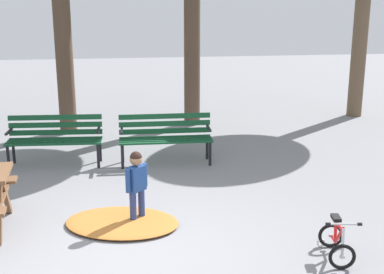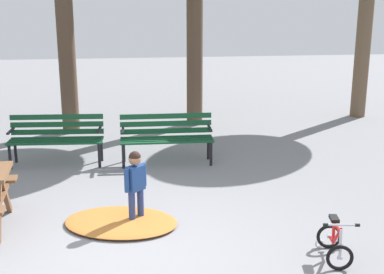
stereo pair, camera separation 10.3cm
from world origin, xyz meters
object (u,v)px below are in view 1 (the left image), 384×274
object	(u,v)px
child_standing	(137,182)
kids_bicycle	(336,242)
park_bench_left	(165,134)
park_bench_far_left	(55,136)

from	to	relation	value
child_standing	kids_bicycle	world-z (taller)	child_standing
park_bench_left	child_standing	size ratio (longest dim) A/B	1.66
park_bench_far_left	kids_bicycle	world-z (taller)	park_bench_far_left
park_bench_far_left	kids_bicycle	xyz separation A→B (m)	(3.54, -3.85, -0.31)
park_bench_left	kids_bicycle	distance (m)	4.06
park_bench_left	kids_bicycle	xyz separation A→B (m)	(1.64, -3.70, -0.31)
park_bench_far_left	park_bench_left	size ratio (longest dim) A/B	1.01
child_standing	kids_bicycle	size ratio (longest dim) A/B	1.62
kids_bicycle	park_bench_left	bearing A→B (deg)	113.91
park_bench_far_left	park_bench_left	bearing A→B (deg)	-4.69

